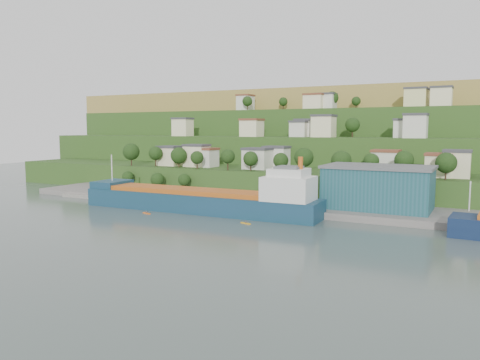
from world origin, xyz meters
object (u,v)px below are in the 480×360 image
Objects in this scene: cargo_ship_near at (205,202)px; warehouse at (378,187)px; caravan at (132,190)px; kayak_orange at (147,213)px.

cargo_ship_near is 2.53× the size of warehouse.
caravan is (-41.52, 14.78, -0.75)m from cargo_ship_near.
kayak_orange is (-14.19, -10.48, -2.97)m from cargo_ship_near.
caravan reaches higher than kayak_orange.
warehouse is at bearing 41.53° from kayak_orange.
caravan is at bearing 159.09° from cargo_ship_near.
cargo_ship_near is at bearing -32.58° from caravan.
caravan is at bearing 153.20° from kayak_orange.
cargo_ship_near is 44.08m from caravan.
cargo_ship_near is 14.52× the size of caravan.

